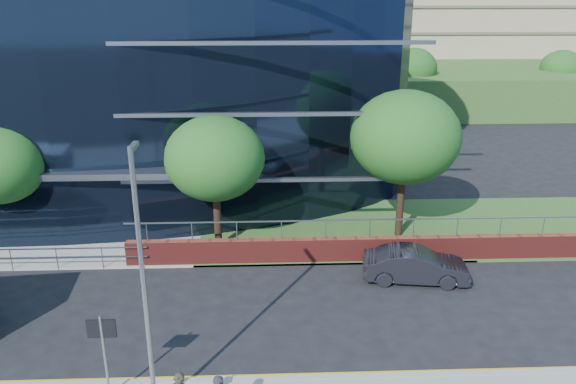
{
  "coord_description": "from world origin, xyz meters",
  "views": [
    {
      "loc": [
        9.4,
        -15.81,
        11.79
      ],
      "look_at": [
        10.32,
        8.0,
        3.21
      ],
      "focal_mm": 35.0,
      "sensor_mm": 36.0,
      "label": 1
    }
  ],
  "objects_px": {
    "parked_car": "(415,265)",
    "tree_far_d": "(405,137)",
    "tree_far_c": "(215,158)",
    "streetlight_east": "(143,278)",
    "tree_dist_f": "(561,68)",
    "street_sign": "(103,339)",
    "tree_dist_e": "(413,68)"
  },
  "relations": [
    {
      "from": "parked_car",
      "to": "tree_far_d",
      "type": "bearing_deg",
      "value": 3.5
    },
    {
      "from": "tree_far_c",
      "to": "parked_car",
      "type": "height_order",
      "value": "tree_far_c"
    },
    {
      "from": "streetlight_east",
      "to": "parked_car",
      "type": "height_order",
      "value": "streetlight_east"
    },
    {
      "from": "tree_dist_f",
      "to": "tree_far_c",
      "type": "bearing_deg",
      "value": -135.0
    },
    {
      "from": "streetlight_east",
      "to": "parked_car",
      "type": "relative_size",
      "value": 1.8
    },
    {
      "from": "street_sign",
      "to": "tree_far_c",
      "type": "height_order",
      "value": "tree_far_c"
    },
    {
      "from": "tree_far_d",
      "to": "parked_car",
      "type": "bearing_deg",
      "value": -94.1
    },
    {
      "from": "tree_dist_f",
      "to": "streetlight_east",
      "type": "distance_m",
      "value": 55.74
    },
    {
      "from": "street_sign",
      "to": "tree_dist_f",
      "type": "distance_m",
      "value": 56.25
    },
    {
      "from": "tree_far_d",
      "to": "parked_car",
      "type": "xyz_separation_m",
      "value": [
        -0.33,
        -4.59,
        -4.46
      ]
    },
    {
      "from": "tree_dist_f",
      "to": "streetlight_east",
      "type": "relative_size",
      "value": 0.76
    },
    {
      "from": "tree_dist_f",
      "to": "streetlight_east",
      "type": "bearing_deg",
      "value": -127.58
    },
    {
      "from": "tree_dist_e",
      "to": "parked_car",
      "type": "xyz_separation_m",
      "value": [
        -8.33,
        -34.59,
        -3.8
      ]
    },
    {
      "from": "street_sign",
      "to": "tree_far_d",
      "type": "relative_size",
      "value": 0.38
    },
    {
      "from": "tree_far_c",
      "to": "parked_car",
      "type": "relative_size",
      "value": 1.47
    },
    {
      "from": "street_sign",
      "to": "streetlight_east",
      "type": "xyz_separation_m",
      "value": [
        1.5,
        -0.59,
        2.29
      ]
    },
    {
      "from": "street_sign",
      "to": "parked_car",
      "type": "xyz_separation_m",
      "value": [
        11.17,
        7.0,
        -1.42
      ]
    },
    {
      "from": "street_sign",
      "to": "tree_dist_f",
      "type": "xyz_separation_m",
      "value": [
        35.5,
        43.59,
        2.06
      ]
    },
    {
      "from": "tree_far_d",
      "to": "streetlight_east",
      "type": "distance_m",
      "value": 15.77
    },
    {
      "from": "tree_dist_f",
      "to": "tree_dist_e",
      "type": "bearing_deg",
      "value": -172.87
    },
    {
      "from": "street_sign",
      "to": "tree_far_c",
      "type": "xyz_separation_m",
      "value": [
        2.5,
        10.59,
        2.39
      ]
    },
    {
      "from": "tree_far_c",
      "to": "tree_dist_e",
      "type": "bearing_deg",
      "value": 61.26
    },
    {
      "from": "tree_dist_e",
      "to": "tree_dist_f",
      "type": "relative_size",
      "value": 1.08
    },
    {
      "from": "tree_dist_e",
      "to": "parked_car",
      "type": "distance_m",
      "value": 35.78
    },
    {
      "from": "tree_dist_f",
      "to": "parked_car",
      "type": "relative_size",
      "value": 1.36
    },
    {
      "from": "streetlight_east",
      "to": "parked_car",
      "type": "bearing_deg",
      "value": 38.12
    },
    {
      "from": "tree_far_c",
      "to": "tree_dist_f",
      "type": "xyz_separation_m",
      "value": [
        33.0,
        33.0,
        -0.33
      ]
    },
    {
      "from": "street_sign",
      "to": "parked_car",
      "type": "distance_m",
      "value": 13.26
    },
    {
      "from": "tree_dist_e",
      "to": "parked_car",
      "type": "height_order",
      "value": "tree_dist_e"
    },
    {
      "from": "tree_dist_e",
      "to": "tree_dist_f",
      "type": "height_order",
      "value": "tree_dist_e"
    },
    {
      "from": "tree_dist_e",
      "to": "tree_far_c",
      "type": "bearing_deg",
      "value": -118.74
    },
    {
      "from": "tree_far_c",
      "to": "tree_far_d",
      "type": "height_order",
      "value": "tree_far_d"
    }
  ]
}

